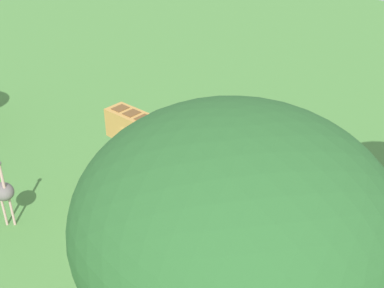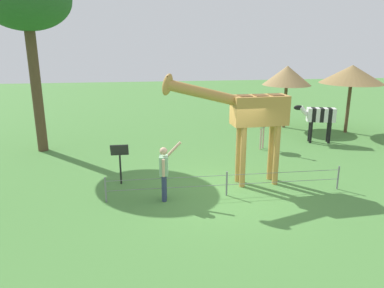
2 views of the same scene
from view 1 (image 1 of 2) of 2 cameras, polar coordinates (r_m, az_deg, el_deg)
name	(u,v)px [view 1 (image 1 of 2)]	position (r m, az deg, el deg)	size (l,w,h in m)	color
ground_plane	(177,199)	(15.13, -1.83, -6.61)	(60.00, 60.00, 0.00)	#4C843D
giraffe	(141,134)	(14.11, -6.18, 1.22)	(3.91, 0.80, 3.57)	#BC8942
visitor	(227,197)	(13.73, 4.22, -6.32)	(0.66, 0.59, 1.71)	navy
ostrich	(3,192)	(14.43, -21.61, -5.33)	(0.70, 0.56, 2.25)	#CC9E93
tree_east	(233,228)	(4.98, 4.97, -9.94)	(3.32, 3.32, 7.07)	brown
info_sign	(230,241)	(12.21, 4.55, -11.43)	(0.56, 0.21, 1.32)	black
wire_fence	(181,186)	(15.02, -1.27, -5.03)	(7.05, 0.05, 0.75)	slate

